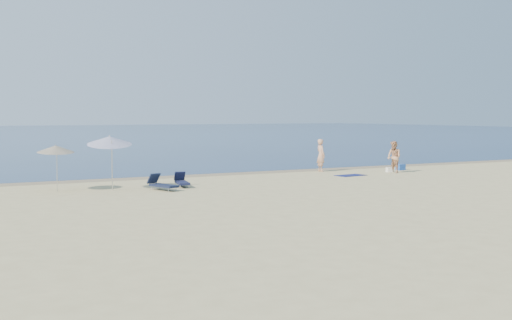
{
  "coord_description": "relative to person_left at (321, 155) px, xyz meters",
  "views": [
    {
      "loc": [
        -17.73,
        -12.83,
        3.35
      ],
      "look_at": [
        -2.5,
        16.0,
        1.0
      ],
      "focal_mm": 45.0,
      "sensor_mm": 36.0,
      "label": 1
    }
  ],
  "objects": [
    {
      "name": "sea",
      "position": [
        -2.96,
        81.74,
        -0.95
      ],
      "size": [
        240.0,
        160.0,
        0.01
      ],
      "primitive_type": "cube",
      "color": "#0C2149",
      "rests_on": "ground"
    },
    {
      "name": "lounger_right",
      "position": [
        -10.01,
        -3.57,
        -0.71
      ],
      "size": [
        0.77,
        1.58,
        0.67
      ],
      "rotation": [
        0.0,
        0.0,
        -0.19
      ],
      "color": "#141939",
      "rests_on": "ground"
    },
    {
      "name": "umbrella_near",
      "position": [
        -13.26,
        -3.23,
        1.24
      ],
      "size": [
        2.39,
        2.42,
        2.56
      ],
      "rotation": [
        0.0,
        0.0,
        -0.26
      ],
      "color": "silver",
      "rests_on": "ground"
    },
    {
      "name": "blue_cooler",
      "position": [
        4.73,
        -1.44,
        -0.77
      ],
      "size": [
        0.54,
        0.41,
        0.36
      ],
      "primitive_type": "cube",
      "rotation": [
        0.0,
        0.0,
        0.1
      ],
      "color": "blue",
      "rests_on": "ground"
    },
    {
      "name": "umbrella_far",
      "position": [
        -15.43,
        -2.6,
        0.89
      ],
      "size": [
        1.66,
        1.68,
        2.1
      ],
      "rotation": [
        0.0,
        0.0,
        -0.05
      ],
      "color": "silver",
      "rests_on": "ground"
    },
    {
      "name": "person_left",
      "position": [
        0.0,
        0.0,
        0.0
      ],
      "size": [
        0.52,
        0.73,
        1.9
      ],
      "primitive_type": "imported",
      "rotation": [
        0.0,
        0.0,
        1.48
      ],
      "color": "tan",
      "rests_on": "ground"
    },
    {
      "name": "white_bag",
      "position": [
        3.25,
        -2.2,
        -0.81
      ],
      "size": [
        0.36,
        0.33,
        0.27
      ],
      "primitive_type": "cube",
      "rotation": [
        0.0,
        0.0,
        -0.18
      ],
      "color": "white",
      "rests_on": "ground"
    },
    {
      "name": "wet_sand_strip",
      "position": [
        -2.96,
        1.14,
        -0.95
      ],
      "size": [
        240.0,
        1.6,
        0.0
      ],
      "primitive_type": "cube",
      "color": "#847254",
      "rests_on": "ground"
    },
    {
      "name": "lounger_left",
      "position": [
        -11.27,
        -4.41,
        -0.69
      ],
      "size": [
        1.02,
        1.71,
        0.72
      ],
      "rotation": [
        0.0,
        0.0,
        0.32
      ],
      "color": "#131A34",
      "rests_on": "ground"
    },
    {
      "name": "beach_towel",
      "position": [
        0.05,
        -2.84,
        -0.94
      ],
      "size": [
        1.75,
        1.12,
        0.03
      ],
      "primitive_type": "cube",
      "rotation": [
        0.0,
        0.0,
        0.12
      ],
      "color": "#0F164C",
      "rests_on": "ground"
    },
    {
      "name": "person_right",
      "position": [
        3.24,
        -2.62,
        -0.05
      ],
      "size": [
        0.73,
        0.91,
        1.81
      ],
      "primitive_type": "imported",
      "rotation": [
        0.0,
        0.0,
        -1.52
      ],
      "color": "tan",
      "rests_on": "ground"
    }
  ]
}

